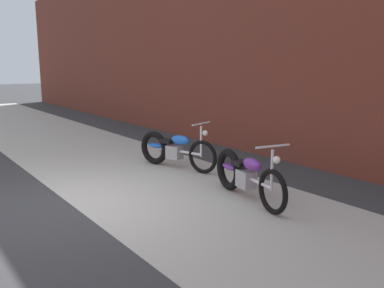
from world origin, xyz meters
TOP-DOWN VIEW (x-y plane):
  - ground_plane at (0.00, 0.00)m, footprint 80.00×80.00m
  - sidewalk_slab at (0.00, 1.75)m, footprint 36.00×3.50m
  - brick_building_wall at (0.00, 5.20)m, footprint 36.00×0.50m
  - motorcycle_blue at (-1.05, 2.58)m, footprint 1.95×0.81m
  - motorcycle_purple at (1.32, 2.42)m, footprint 1.98×0.71m

SIDE VIEW (x-z plane):
  - ground_plane at x=0.00m, z-range 0.00..0.00m
  - sidewalk_slab at x=0.00m, z-range 0.00..0.01m
  - motorcycle_blue at x=-1.05m, z-range -0.12..0.91m
  - motorcycle_purple at x=1.32m, z-range -0.12..0.91m
  - brick_building_wall at x=0.00m, z-range 0.00..5.49m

